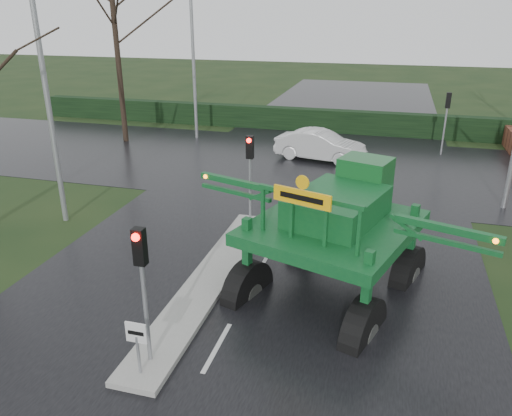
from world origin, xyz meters
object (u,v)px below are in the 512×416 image
(keep_left_sign, at_px, (137,340))
(traffic_signal_mid, at_px, (250,161))
(traffic_signal_far, at_px, (447,110))
(crop_sprayer, at_px, (252,216))
(white_sedan, at_px, (319,160))
(street_light_left_far, at_px, (197,41))
(traffic_signal_near, at_px, (142,268))
(street_light_left_near, at_px, (49,64))

(keep_left_sign, height_order, traffic_signal_mid, traffic_signal_mid)
(keep_left_sign, xyz_separation_m, traffic_signal_far, (7.80, 21.51, 1.53))
(crop_sprayer, relative_size, white_sedan, 1.76)
(crop_sprayer, bearing_deg, traffic_signal_far, 87.59)
(street_light_left_far, bearing_deg, traffic_signal_near, -71.83)
(crop_sprayer, bearing_deg, keep_left_sign, -89.30)
(traffic_signal_far, distance_m, white_sedan, 7.63)
(traffic_signal_mid, xyz_separation_m, street_light_left_near, (-6.89, -1.49, 3.40))
(keep_left_sign, distance_m, street_light_left_near, 11.32)
(traffic_signal_mid, height_order, traffic_signal_far, same)
(traffic_signal_near, distance_m, street_light_left_far, 22.37)
(keep_left_sign, distance_m, white_sedan, 18.67)
(white_sedan, bearing_deg, keep_left_sign, -172.92)
(traffic_signal_near, bearing_deg, keep_left_sign, -90.00)
(white_sedan, bearing_deg, crop_sprayer, -168.55)
(traffic_signal_far, bearing_deg, traffic_signal_mid, 58.07)
(traffic_signal_near, bearing_deg, white_sedan, 86.08)
(traffic_signal_mid, bearing_deg, street_light_left_far, 118.86)
(traffic_signal_mid, bearing_deg, traffic_signal_far, 58.07)
(traffic_signal_far, distance_m, street_light_left_near, 20.58)
(street_light_left_near, bearing_deg, white_sedan, 53.76)
(traffic_signal_far, distance_m, street_light_left_far, 15.08)
(traffic_signal_near, bearing_deg, traffic_signal_mid, 90.00)
(street_light_left_far, relative_size, crop_sprayer, 1.16)
(traffic_signal_near, bearing_deg, crop_sprayer, 70.50)
(street_light_left_near, bearing_deg, traffic_signal_far, 43.63)
(traffic_signal_far, bearing_deg, keep_left_sign, 70.07)
(street_light_left_far, bearing_deg, street_light_left_near, -90.00)
(white_sedan, bearing_deg, traffic_signal_near, -173.02)
(traffic_signal_mid, distance_m, street_light_left_near, 7.83)
(street_light_left_far, height_order, crop_sprayer, street_light_left_far)
(traffic_signal_mid, height_order, street_light_left_far, street_light_left_far)
(traffic_signal_near, bearing_deg, street_light_left_far, 108.17)
(traffic_signal_mid, bearing_deg, street_light_left_near, -167.79)
(traffic_signal_mid, xyz_separation_m, street_light_left_far, (-6.89, 12.51, 3.40))
(crop_sprayer, distance_m, white_sedan, 14.42)
(traffic_signal_near, height_order, crop_sprayer, crop_sprayer)
(traffic_signal_near, relative_size, street_light_left_far, 0.35)
(traffic_signal_far, relative_size, crop_sprayer, 0.41)
(traffic_signal_mid, relative_size, traffic_signal_far, 1.00)
(keep_left_sign, bearing_deg, traffic_signal_far, 70.07)
(traffic_signal_mid, height_order, crop_sprayer, crop_sprayer)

